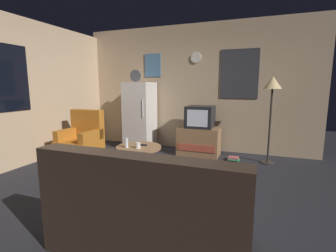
{
  "coord_description": "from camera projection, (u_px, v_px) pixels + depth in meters",
  "views": [
    {
      "loc": [
        1.41,
        -2.93,
        1.42
      ],
      "look_at": [
        -0.03,
        0.9,
        0.75
      ],
      "focal_mm": 26.17,
      "sensor_mm": 36.0,
      "label": 1
    }
  ],
  "objects": [
    {
      "name": "ground_plane",
      "position": [
        147.0,
        189.0,
        3.42
      ],
      "size": [
        12.0,
        12.0,
        0.0
      ],
      "primitive_type": "plane",
      "color": "#232328"
    },
    {
      "name": "coffee_table",
      "position": [
        139.0,
        160.0,
        3.94
      ],
      "size": [
        0.72,
        0.72,
        0.47
      ],
      "color": "#8E6642",
      "rests_on": "ground_plane"
    },
    {
      "name": "tv_stand",
      "position": [
        199.0,
        141.0,
        5.08
      ],
      "size": [
        0.84,
        0.53,
        0.58
      ],
      "color": "#8E6642",
      "rests_on": "ground_plane"
    },
    {
      "name": "armchair",
      "position": [
        81.0,
        143.0,
        4.71
      ],
      "size": [
        0.68,
        0.68,
        0.96
      ],
      "color": "#B2661E",
      "rests_on": "ground_plane"
    },
    {
      "name": "mug_ceramic_white",
      "position": [
        138.0,
        145.0,
        3.76
      ],
      "size": [
        0.08,
        0.08,
        0.09
      ],
      "primitive_type": "cylinder",
      "color": "silver",
      "rests_on": "coffee_table"
    },
    {
      "name": "standing_lamp",
      "position": [
        272.0,
        89.0,
        4.34
      ],
      "size": [
        0.32,
        0.32,
        1.59
      ],
      "color": "#332D28",
      "rests_on": "ground_plane"
    },
    {
      "name": "remote_control",
      "position": [
        142.0,
        145.0,
        3.95
      ],
      "size": [
        0.15,
        0.06,
        0.02
      ],
      "primitive_type": "cube",
      "rotation": [
        0.0,
        0.0,
        0.12
      ],
      "color": "black",
      "rests_on": "coffee_table"
    },
    {
      "name": "wine_glass",
      "position": [
        126.0,
        143.0,
        3.81
      ],
      "size": [
        0.05,
        0.05,
        0.15
      ],
      "primitive_type": "cylinder",
      "color": "silver",
      "rests_on": "coffee_table"
    },
    {
      "name": "wall_left_with_window",
      "position": [
        9.0,
        93.0,
        4.1
      ],
      "size": [
        0.12,
        5.2,
        2.6
      ],
      "color": "tan",
      "rests_on": "ground_plane"
    },
    {
      "name": "wall_with_art",
      "position": [
        194.0,
        88.0,
        5.46
      ],
      "size": [
        5.2,
        0.12,
        2.74
      ],
      "color": "tan",
      "rests_on": "ground_plane"
    },
    {
      "name": "book_stack",
      "position": [
        234.0,
        159.0,
        4.7
      ],
      "size": [
        0.22,
        0.18,
        0.07
      ],
      "color": "#378E55",
      "rests_on": "ground_plane"
    },
    {
      "name": "crt_tv",
      "position": [
        200.0,
        117.0,
        4.99
      ],
      "size": [
        0.54,
        0.51,
        0.44
      ],
      "color": "black",
      "rests_on": "tv_stand"
    },
    {
      "name": "fridge",
      "position": [
        140.0,
        115.0,
        5.58
      ],
      "size": [
        0.6,
        0.62,
        1.77
      ],
      "color": "silver",
      "rests_on": "ground_plane"
    },
    {
      "name": "couch",
      "position": [
        148.0,
        217.0,
        2.1
      ],
      "size": [
        1.7,
        0.8,
        0.92
      ],
      "color": "#38281E",
      "rests_on": "ground_plane"
    }
  ]
}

